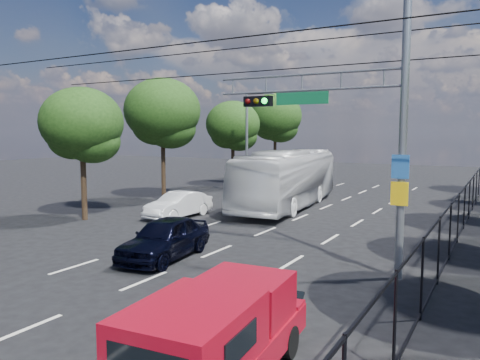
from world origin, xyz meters
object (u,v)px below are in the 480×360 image
Objects in this scene: signal_mast at (363,104)px; white_bus at (288,179)px; red_pickup at (219,333)px; navy_hatchback at (165,238)px; white_van at (179,205)px.

signal_mast is 13.59m from white_bus.
white_bus reaches higher than red_pickup.
red_pickup is at bearing -52.00° from navy_hatchback.
red_pickup is (-0.28, -7.74, -4.30)m from signal_mast.
red_pickup is 0.40× the size of white_bus.
signal_mast reaches higher than red_pickup.
navy_hatchback is 0.35× the size of white_bus.
white_van is at bearing -126.56° from white_bus.
signal_mast is 2.23× the size of navy_hatchback.
signal_mast reaches higher than white_bus.
white_bus is (-7.01, 18.65, 0.74)m from red_pickup.
navy_hatchback is (-6.35, -1.70, -4.52)m from signal_mast.
signal_mast is 2.37× the size of white_van.
red_pickup is at bearing -46.04° from white_van.
white_van is (-3.50, -5.99, -1.02)m from white_bus.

